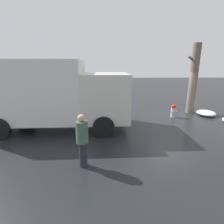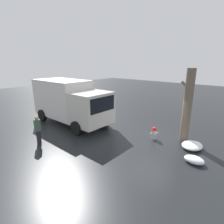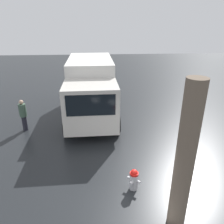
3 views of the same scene
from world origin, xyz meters
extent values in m
plane|color=black|center=(0.00, 0.00, 0.00)|extent=(60.00, 60.00, 0.00)
cylinder|color=#B7B7BC|center=(0.00, 0.00, 0.29)|extent=(0.28, 0.28, 0.58)
cylinder|color=red|center=(0.00, 0.00, 0.61)|extent=(0.29, 0.29, 0.06)
sphere|color=red|center=(0.00, 0.00, 0.65)|extent=(0.24, 0.24, 0.24)
cylinder|color=#B7B7BC|center=(-0.15, 0.11, 0.36)|extent=(0.15, 0.15, 0.11)
cylinder|color=#B7B7BC|center=(-0.11, -0.15, 0.36)|extent=(0.13, 0.13, 0.09)
cylinder|color=#B7B7BC|center=(0.11, 0.15, 0.36)|extent=(0.13, 0.13, 0.09)
cylinder|color=#6B5B4C|center=(-1.42, -0.95, 2.08)|extent=(0.48, 0.48, 4.16)
cylinder|color=#6B5B4C|center=(-1.20, -0.95, 3.24)|extent=(0.54, 0.13, 0.44)
cube|color=beige|center=(3.89, 1.45, 1.51)|extent=(2.14, 2.53, 2.12)
cube|color=black|center=(2.83, 1.42, 1.93)|extent=(0.08, 2.09, 0.93)
cube|color=silver|center=(7.12, 1.52, 1.81)|extent=(4.45, 2.58, 2.72)
cylinder|color=black|center=(4.02, 0.21, 0.45)|extent=(0.91, 0.30, 0.90)
cylinder|color=black|center=(3.96, 2.69, 0.45)|extent=(0.91, 0.30, 0.90)
cylinder|color=black|center=(8.25, 0.30, 0.45)|extent=(0.91, 0.30, 0.90)
cylinder|color=black|center=(8.20, 2.78, 0.45)|extent=(0.91, 0.30, 0.90)
cylinder|color=#23232D|center=(4.55, 4.86, 0.39)|extent=(0.24, 0.24, 0.77)
cylinder|color=#3F5947|center=(4.55, 4.86, 1.09)|extent=(0.35, 0.35, 0.64)
sphere|color=tan|center=(4.55, 4.86, 1.52)|extent=(0.21, 0.21, 0.21)
camera|label=1|loc=(3.83, 9.55, 2.98)|focal=28.00mm
camera|label=2|loc=(-4.58, 8.85, 4.45)|focal=28.00mm
camera|label=3|loc=(-5.69, 1.11, 5.28)|focal=35.00mm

